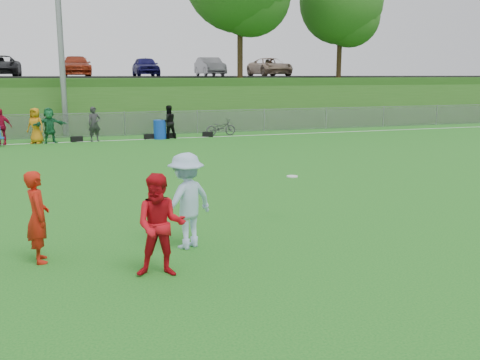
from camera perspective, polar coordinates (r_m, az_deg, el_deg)
name	(u,v)px	position (r m, az deg, el deg)	size (l,w,h in m)	color
ground	(245,249)	(10.18, 0.51, -7.41)	(120.00, 120.00, 0.00)	#15651B
sideline_far	(130,140)	(27.50, -11.69, 4.21)	(60.00, 0.10, 0.01)	white
fence	(125,124)	(29.41, -12.20, 5.89)	(58.00, 0.06, 1.30)	gray
light_pole	(58,5)	(30.13, -18.82, 17.24)	(1.20, 0.40, 12.15)	gray
berm	(107,99)	(40.29, -13.99, 8.41)	(120.00, 18.00, 3.00)	#255618
parking_lot	(104,77)	(42.24, -14.31, 10.61)	(120.00, 12.00, 0.10)	black
tree_green_far	(343,6)	(40.27, 10.98, 17.75)	(5.88, 5.88, 8.19)	black
car_row	(88,66)	(41.18, -15.91, 11.60)	(32.04, 5.18, 1.44)	#BDBDBF
spectator_row	(71,125)	(27.24, -17.57, 5.64)	(8.88, 0.88, 1.69)	#A90B2B
gear_bags	(152,136)	(27.74, -9.33, 4.62)	(7.24, 0.47, 0.26)	black
player_red_left	(38,217)	(9.96, -20.77, -3.69)	(0.59, 0.39, 1.63)	red
player_red_center	(160,225)	(8.75, -8.48, -4.81)	(0.83, 0.65, 1.71)	red
player_blue	(186,201)	(10.12, -5.74, -2.22)	(1.18, 0.68, 1.82)	#A8C4EA
frisbee	(292,176)	(11.90, 5.59, 0.39)	(0.25, 0.25, 0.02)	silver
recycling_bin	(160,129)	(27.68, -8.55, 5.36)	(0.64, 0.64, 0.96)	#113CB9
bicycle	(221,127)	(28.79, -2.07, 5.62)	(0.59, 1.69, 0.89)	#313134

